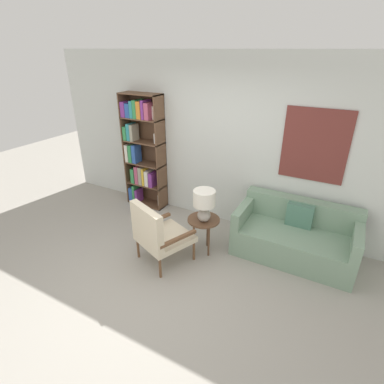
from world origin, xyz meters
TOP-DOWN VIEW (x-y plane):
  - ground_plane at (0.00, 0.00)m, footprint 14.00×14.00m
  - wall_back at (0.02, 2.03)m, footprint 6.40×0.08m
  - bookshelf at (-1.43, 1.84)m, footprint 0.75×0.30m
  - armchair at (-0.20, 0.49)m, footprint 0.82×0.84m
  - couch at (1.40, 1.59)m, footprint 1.62×0.84m
  - side_table at (0.23, 1.02)m, footprint 0.46×0.46m
  - table_lamp at (0.26, 0.97)m, footprint 0.30×0.30m

SIDE VIEW (x-z plane):
  - ground_plane at x=0.00m, z-range 0.00..0.00m
  - couch at x=1.40m, z-range -0.09..0.68m
  - side_table at x=0.23m, z-range 0.20..0.74m
  - armchair at x=-0.20m, z-range 0.04..0.94m
  - table_lamp at x=0.26m, z-range 0.60..1.07m
  - bookshelf at x=-1.43m, z-range 0.04..2.08m
  - wall_back at x=0.02m, z-range 0.00..2.70m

